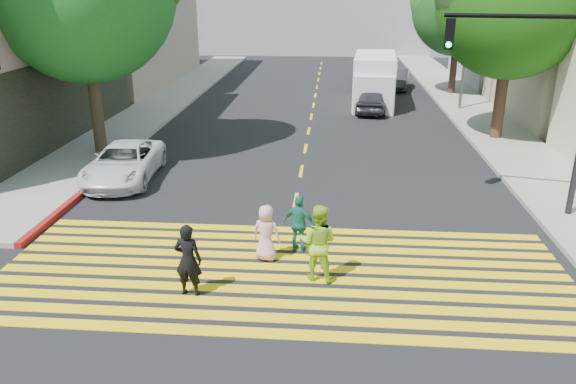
# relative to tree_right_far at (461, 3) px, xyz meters

# --- Properties ---
(ground) EXTENTS (120.00, 120.00, 0.00)m
(ground) POSITION_rel_tree_right_far_xyz_m (-8.41, -24.78, -5.40)
(ground) COLOR black
(sidewalk_left) EXTENTS (3.00, 40.00, 0.15)m
(sidewalk_left) POSITION_rel_tree_right_far_xyz_m (-16.91, -2.78, -5.33)
(sidewalk_left) COLOR gray
(sidewalk_left) RESTS_ON ground
(sidewalk_right) EXTENTS (3.00, 60.00, 0.15)m
(sidewalk_right) POSITION_rel_tree_right_far_xyz_m (0.09, -9.78, -5.33)
(sidewalk_right) COLOR gray
(sidewalk_right) RESTS_ON ground
(curb_red) EXTENTS (0.20, 8.00, 0.16)m
(curb_red) POSITION_rel_tree_right_far_xyz_m (-15.31, -18.78, -5.32)
(curb_red) COLOR maroon
(curb_red) RESTS_ON ground
(crosswalk) EXTENTS (13.40, 5.30, 0.01)m
(crosswalk) POSITION_rel_tree_right_far_xyz_m (-8.41, -23.51, -5.40)
(crosswalk) COLOR yellow
(crosswalk) RESTS_ON ground
(lane_line) EXTENTS (0.12, 34.40, 0.01)m
(lane_line) POSITION_rel_tree_right_far_xyz_m (-8.41, -2.28, -5.40)
(lane_line) COLOR yellow
(lane_line) RESTS_ON ground
(building_left_tan) EXTENTS (12.00, 16.00, 10.00)m
(building_left_tan) POSITION_rel_tree_right_far_xyz_m (-24.41, 3.22, -0.40)
(building_left_tan) COLOR tan
(building_left_tan) RESTS_ON ground
(building_right_grey) EXTENTS (10.00, 10.00, 10.00)m
(building_right_grey) POSITION_rel_tree_right_far_xyz_m (6.59, 5.22, -0.40)
(building_right_grey) COLOR gray
(building_right_grey) RESTS_ON ground
(tree_right_far) EXTENTS (7.10, 6.81, 8.00)m
(tree_right_far) POSITION_rel_tree_right_far_xyz_m (0.00, 0.00, 0.00)
(tree_right_far) COLOR black
(tree_right_far) RESTS_ON ground
(pedestrian_man) EXTENTS (0.64, 0.46, 1.66)m
(pedestrian_man) POSITION_rel_tree_right_far_xyz_m (-10.33, -24.63, -4.57)
(pedestrian_man) COLOR black
(pedestrian_man) RESTS_ON ground
(pedestrian_woman) EXTENTS (1.02, 0.88, 1.82)m
(pedestrian_woman) POSITION_rel_tree_right_far_xyz_m (-7.57, -23.69, -4.50)
(pedestrian_woman) COLOR #94CD28
(pedestrian_woman) RESTS_ON ground
(pedestrian_child) EXTENTS (0.79, 0.61, 1.42)m
(pedestrian_child) POSITION_rel_tree_right_far_xyz_m (-8.86, -22.83, -4.69)
(pedestrian_child) COLOR #DF9BB5
(pedestrian_child) RESTS_ON ground
(pedestrian_extra) EXTENTS (0.94, 0.64, 1.49)m
(pedestrian_extra) POSITION_rel_tree_right_far_xyz_m (-8.08, -22.30, -4.66)
(pedestrian_extra) COLOR #1F7461
(pedestrian_extra) RESTS_ON ground
(white_sedan) EXTENTS (2.37, 4.64, 1.25)m
(white_sedan) POSITION_rel_tree_right_far_xyz_m (-14.46, -17.24, -4.78)
(white_sedan) COLOR silver
(white_sedan) RESTS_ON ground
(dark_car_near) EXTENTS (2.13, 4.10, 1.33)m
(dark_car_near) POSITION_rel_tree_right_far_xyz_m (-5.22, -5.35, -4.74)
(dark_car_near) COLOR #272730
(dark_car_near) RESTS_ON ground
(silver_car) EXTENTS (1.84, 4.51, 1.31)m
(silver_car) POSITION_rel_tree_right_far_xyz_m (-5.07, 3.45, -4.75)
(silver_car) COLOR #AAAEB8
(silver_car) RESTS_ON ground
(dark_car_parked) EXTENTS (1.92, 4.02, 1.27)m
(dark_car_parked) POSITION_rel_tree_right_far_xyz_m (-3.19, 1.95, -4.77)
(dark_car_parked) COLOR #24252A
(dark_car_parked) RESTS_ON ground
(white_van) EXTENTS (2.58, 5.99, 2.76)m
(white_van) POSITION_rel_tree_right_far_xyz_m (-5.05, -3.52, -4.09)
(white_van) COLOR white
(white_van) RESTS_ON ground
(traffic_signal) EXTENTS (4.02, 1.10, 6.00)m
(traffic_signal) POSITION_rel_tree_right_far_xyz_m (-1.49, -19.29, -1.52)
(traffic_signal) COLOR black
(traffic_signal) RESTS_ON ground
(street_lamp) EXTENTS (1.83, 0.23, 8.10)m
(street_lamp) POSITION_rel_tree_right_far_xyz_m (-0.67, -4.63, -0.75)
(street_lamp) COLOR #5A5A5A
(street_lamp) RESTS_ON ground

